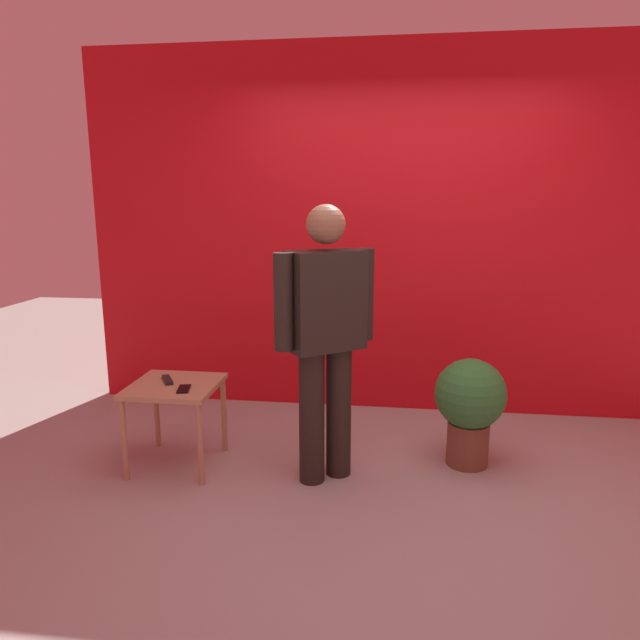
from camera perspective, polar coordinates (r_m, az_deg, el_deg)
ground_plane at (r=3.31m, az=7.35°, el=-18.05°), size 12.00×12.00×0.00m
back_wall_red at (r=4.46m, az=7.97°, el=8.58°), size 4.88×0.12×2.78m
standing_person at (r=3.28m, az=0.55°, el=-1.08°), size 0.57×0.47×1.62m
side_table at (r=3.68m, az=-14.26°, el=-7.34°), size 0.53×0.53×0.53m
cell_phone at (r=3.53m, az=-13.41°, el=-6.70°), size 0.10×0.16×0.01m
tv_remote at (r=3.71m, az=-14.96°, el=-5.79°), size 0.13×0.17×0.02m
potted_plant at (r=3.71m, az=14.71°, el=-8.00°), size 0.44×0.44×0.69m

